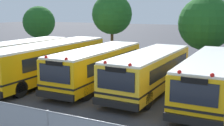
% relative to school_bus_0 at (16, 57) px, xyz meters
% --- Properties ---
extents(ground_plane, '(160.00, 160.00, 0.00)m').
position_rel_school_bus_0_xyz_m(ground_plane, '(7.27, -0.03, -1.41)').
color(ground_plane, '#38383D').
extents(school_bus_0, '(2.63, 10.26, 2.67)m').
position_rel_school_bus_0_xyz_m(school_bus_0, '(0.00, 0.00, 0.00)').
color(school_bus_0, yellow).
rests_on(school_bus_0, ground_plane).
extents(school_bus_1, '(2.56, 11.36, 2.79)m').
position_rel_school_bus_0_xyz_m(school_bus_1, '(3.58, -0.29, 0.06)').
color(school_bus_1, '#EAA80C').
rests_on(school_bus_1, ground_plane).
extents(school_bus_2, '(2.48, 9.42, 2.61)m').
position_rel_school_bus_0_xyz_m(school_bus_2, '(7.30, -0.03, -0.03)').
color(school_bus_2, '#EAA80C').
rests_on(school_bus_2, ground_plane).
extents(school_bus_3, '(2.73, 9.42, 2.57)m').
position_rel_school_bus_0_xyz_m(school_bus_3, '(10.92, 0.13, -0.05)').
color(school_bus_3, yellow).
rests_on(school_bus_3, ground_plane).
extents(school_bus_4, '(2.44, 10.23, 2.56)m').
position_rel_school_bus_0_xyz_m(school_bus_4, '(14.52, 0.08, -0.06)').
color(school_bus_4, '#EAA80C').
rests_on(school_bus_4, ground_plane).
extents(tree_0, '(3.63, 3.63, 5.41)m').
position_rel_school_bus_0_xyz_m(tree_0, '(-5.60, 9.36, 2.17)').
color(tree_0, '#4C3823').
rests_on(tree_0, ground_plane).
extents(tree_1, '(4.06, 4.06, 6.59)m').
position_rel_school_bus_0_xyz_m(tree_1, '(3.56, 9.75, 3.22)').
color(tree_1, '#4C3823').
rests_on(tree_1, ground_plane).
extents(tree_2, '(4.79, 4.79, 6.20)m').
position_rel_school_bus_0_xyz_m(tree_2, '(12.55, 10.37, 2.42)').
color(tree_2, '#4C3823').
rests_on(tree_2, ground_plane).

